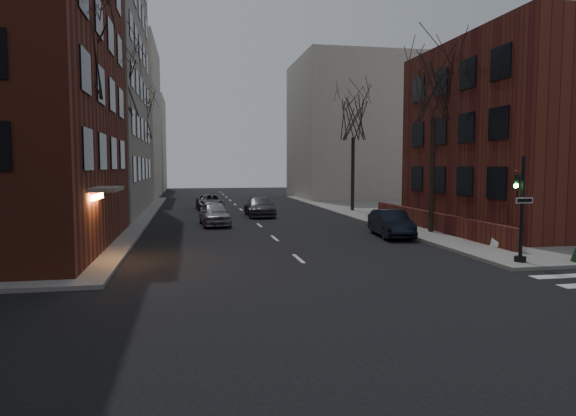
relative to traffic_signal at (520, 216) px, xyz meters
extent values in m
plane|color=black|center=(-7.94, -8.99, -1.91)|extent=(160.00, 160.00, 0.00)
cube|color=gray|center=(-24.94, 25.01, 12.09)|extent=(18.00, 18.00, 28.00)
cube|color=#5E271B|center=(8.56, 10.01, 3.59)|extent=(12.00, 14.00, 11.00)
cube|color=#5E271B|center=(1.36, 10.01, -1.26)|extent=(0.35, 16.00, 1.00)
cube|color=beige|center=(-22.94, 46.01, 7.09)|extent=(14.00, 16.00, 18.00)
cube|color=beige|center=(7.06, 41.01, 6.09)|extent=(14.00, 14.00, 16.00)
cube|color=beige|center=(-20.94, 63.01, 5.09)|extent=(10.00, 12.00, 14.00)
cylinder|color=black|center=(0.06, 0.01, 0.24)|extent=(0.14, 0.14, 4.00)
cylinder|color=black|center=(0.06, 0.01, -1.66)|extent=(0.44, 0.44, 0.20)
imported|color=black|center=(-0.19, 0.01, 1.09)|extent=(0.16, 0.20, 1.00)
sphere|color=#19FF4C|center=(-0.26, -0.04, 1.14)|extent=(0.18, 0.18, 0.18)
cube|color=white|center=(0.06, -0.11, 0.59)|extent=(0.70, 0.03, 0.22)
cylinder|color=#2D231C|center=(-16.74, 5.01, 1.57)|extent=(0.28, 0.28, 6.65)
cylinder|color=#2D231C|center=(-16.74, 17.01, 1.74)|extent=(0.28, 0.28, 7.00)
cylinder|color=#2D231C|center=(-16.74, 31.01, 1.39)|extent=(0.28, 0.28, 6.30)
cylinder|color=#2D231C|center=(0.86, 9.01, 1.39)|extent=(0.28, 0.28, 6.30)
cylinder|color=#2D231C|center=(0.86, 23.01, 1.22)|extent=(0.28, 0.28, 5.95)
cylinder|color=black|center=(-16.14, 13.01, 1.24)|extent=(0.12, 0.12, 6.00)
sphere|color=#FFA54C|center=(-16.14, 13.01, 4.34)|extent=(0.36, 0.36, 0.36)
cylinder|color=black|center=(-16.14, 33.01, 1.24)|extent=(0.12, 0.12, 6.00)
sphere|color=#FFA54C|center=(-16.14, 33.01, 4.34)|extent=(0.36, 0.36, 0.36)
imported|color=black|center=(-1.74, 8.42, -1.19)|extent=(1.95, 4.47, 1.43)
imported|color=gray|center=(-10.75, 15.55, -1.17)|extent=(2.04, 4.47, 1.49)
imported|color=#3E3F43|center=(-7.14, 20.85, -1.19)|extent=(2.03, 4.95, 1.43)
imported|color=#444349|center=(-10.60, 27.40, -1.25)|extent=(2.39, 4.85, 1.32)
cube|color=white|center=(1.39, 3.40, -1.33)|extent=(0.41, 0.56, 0.85)
camera|label=1|loc=(-12.27, -17.29, 1.89)|focal=32.00mm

